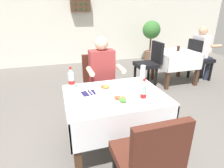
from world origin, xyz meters
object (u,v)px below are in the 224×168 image
at_px(cola_bottle_secondary, 71,80).
at_px(background_chair_left, 150,62).
at_px(main_dining_table, 115,107).
at_px(background_chair_right, 199,57).
at_px(chair_near_camera_side, 147,158).
at_px(seated_diner_far, 103,75).
at_px(beer_glass_left, 143,73).
at_px(chair_far_diner_seat, 98,83).
at_px(background_dining_table, 175,60).
at_px(background_patron, 202,51).
at_px(napkin_cutlery_set, 89,93).
at_px(plate_far_diner, 104,88).
at_px(wall_bottle_rack, 80,4).
at_px(potted_plant_corner, 151,35).
at_px(cola_bottle_primary, 143,93).
at_px(background_table_tumbler, 178,49).
at_px(plate_near_camera, 122,100).

bearing_deg(cola_bottle_secondary, background_chair_left, 38.61).
height_order(main_dining_table, background_chair_right, background_chair_right).
bearing_deg(chair_near_camera_side, seated_diner_far, 88.21).
xyz_separation_m(main_dining_table, beer_glass_left, (0.47, 0.27, 0.28)).
xyz_separation_m(chair_far_diner_seat, background_dining_table, (2.00, 0.89, -0.01)).
bearing_deg(background_chair_left, cola_bottle_secondary, -141.39).
xyz_separation_m(chair_near_camera_side, background_patron, (2.69, 2.53, 0.16)).
height_order(chair_far_diner_seat, napkin_cutlery_set, chair_far_diner_seat).
height_order(seated_diner_far, plate_far_diner, seated_diner_far).
xyz_separation_m(main_dining_table, wall_bottle_rack, (0.24, 3.98, 1.18)).
distance_m(beer_glass_left, background_chair_left, 1.71).
xyz_separation_m(background_dining_table, potted_plant_corner, (0.27, 1.71, 0.32)).
xyz_separation_m(beer_glass_left, background_dining_table, (1.53, 1.44, -0.30)).
relative_size(seated_diner_far, cola_bottle_primary, 4.85).
xyz_separation_m(cola_bottle_primary, background_patron, (2.48, 2.00, -0.14)).
bearing_deg(main_dining_table, plate_far_diner, 115.30).
xyz_separation_m(chair_far_diner_seat, background_chair_left, (1.36, 0.89, 0.00)).
height_order(plate_far_diner, background_chair_left, background_chair_left).
distance_m(background_patron, potted_plant_corner, 1.77).
bearing_deg(potted_plant_corner, napkin_cutlery_set, -127.36).
bearing_deg(background_table_tumbler, chair_near_camera_side, -128.80).
bearing_deg(napkin_cutlery_set, plate_near_camera, -47.97).
relative_size(beer_glass_left, background_dining_table, 0.25).
xyz_separation_m(seated_diner_far, background_dining_table, (1.95, 1.00, -0.17)).
xyz_separation_m(background_dining_table, background_table_tumbler, (0.07, 0.04, 0.25)).
bearing_deg(wall_bottle_rack, background_patron, -42.82).
height_order(plate_far_diner, wall_bottle_rack, wall_bottle_rack).
height_order(main_dining_table, background_chair_left, background_chair_left).
bearing_deg(background_chair_left, napkin_cutlery_set, -135.21).
relative_size(plate_near_camera, napkin_cutlery_set, 1.24).
xyz_separation_m(chair_far_diner_seat, cola_bottle_secondary, (-0.44, -0.55, 0.30)).
xyz_separation_m(plate_near_camera, cola_bottle_primary, (0.20, -0.08, 0.09)).
relative_size(main_dining_table, potted_plant_corner, 0.85).
height_order(seated_diner_far, background_dining_table, seated_diner_far).
height_order(plate_far_diner, background_patron, background_patron).
height_order(plate_far_diner, background_table_tumbler, background_table_tumbler).
relative_size(plate_far_diner, beer_glass_left, 1.19).
bearing_deg(chair_near_camera_side, background_patron, 43.30).
relative_size(chair_near_camera_side, wall_bottle_rack, 1.73).
relative_size(seated_diner_far, wall_bottle_rack, 2.25).
relative_size(napkin_cutlery_set, potted_plant_corner, 0.15).
bearing_deg(chair_far_diner_seat, background_dining_table, 24.01).
relative_size(chair_far_diner_seat, seated_diner_far, 0.77).
relative_size(plate_near_camera, background_dining_table, 0.28).
distance_m(plate_far_diner, background_patron, 3.17).
relative_size(beer_glass_left, background_patron, 0.17).
relative_size(main_dining_table, chair_far_diner_seat, 1.13).
xyz_separation_m(napkin_cutlery_set, potted_plant_corner, (2.53, 3.32, 0.13)).
bearing_deg(beer_glass_left, napkin_cutlery_set, -166.84).
relative_size(chair_near_camera_side, background_dining_table, 1.12).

